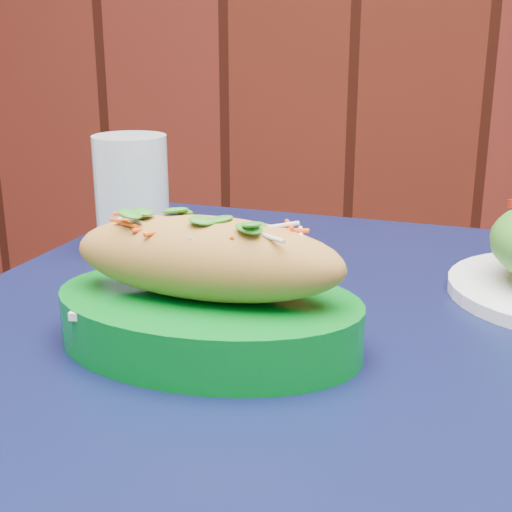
# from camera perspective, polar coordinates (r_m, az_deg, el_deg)

# --- Properties ---
(cafe_table) EXTENTS (0.93, 0.93, 0.75)m
(cafe_table) POSITION_cam_1_polar(r_m,az_deg,el_deg) (0.60, 9.78, -15.28)
(cafe_table) COLOR black
(cafe_table) RESTS_ON ground
(banh_mi_basket) EXTENTS (0.26, 0.19, 0.11)m
(banh_mi_basket) POSITION_cam_1_polar(r_m,az_deg,el_deg) (0.55, -3.90, -3.02)
(banh_mi_basket) COLOR #016F19
(banh_mi_basket) RESTS_ON cafe_table
(water_glass) EXTENTS (0.08, 0.08, 0.13)m
(water_glass) POSITION_cam_1_polar(r_m,az_deg,el_deg) (0.79, -9.89, 4.85)
(water_glass) COLOR silver
(water_glass) RESTS_ON cafe_table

